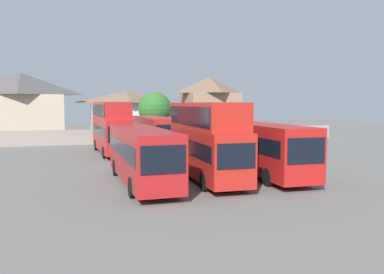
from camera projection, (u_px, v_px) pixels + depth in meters
ground at (150, 150)px, 43.29m from camera, size 140.00×140.00×0.00m
depot_boundary_wall at (137, 136)px, 50.54m from camera, size 56.00×0.50×1.80m
bus_1 at (142, 152)px, 24.51m from camera, size 2.65×11.21×3.39m
bus_2 at (206, 137)px, 25.78m from camera, size 2.73×10.18×4.97m
bus_3 at (262, 146)px, 27.50m from camera, size 3.01×11.43×3.54m
bus_4 at (111, 125)px, 39.74m from camera, size 2.81×11.08×5.05m
bus_5 at (154, 132)px, 41.10m from camera, size 2.71×11.21×3.55m
bus_6 at (196, 125)px, 42.68m from camera, size 3.03×11.74×4.78m
house_terrace_left at (22, 106)px, 54.73m from camera, size 11.50×7.21×9.08m
house_terrace_centre at (126, 113)px, 60.59m from camera, size 10.80×6.55×6.86m
house_terrace_right at (210, 105)px, 64.63m from camera, size 8.31×7.98×9.13m
tree_left_of_lot at (155, 109)px, 53.47m from camera, size 4.41×4.41×6.46m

